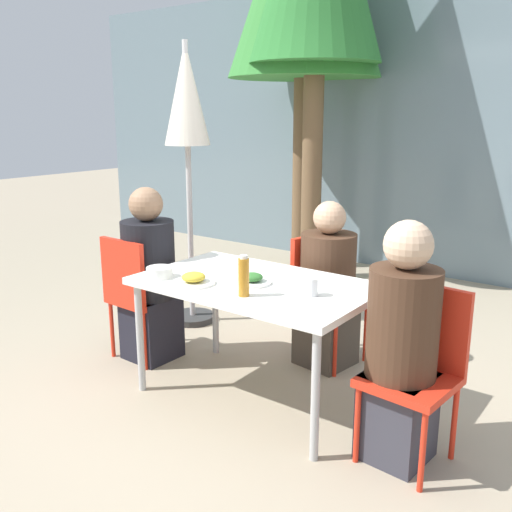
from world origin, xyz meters
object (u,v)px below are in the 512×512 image
at_px(person_far, 327,290).
at_px(salad_bowl, 160,272).
at_px(bottle, 244,277).
at_px(person_left, 149,280).
at_px(person_right, 401,350).
at_px(chair_left, 136,289).
at_px(chair_right, 418,361).
at_px(closed_umbrella, 187,113).
at_px(chair_far, 323,289).
at_px(drinking_cup, 311,287).

distance_m(person_far, salad_bowl, 1.14).
bearing_deg(bottle, person_left, 164.60).
bearing_deg(person_right, person_far, -36.86).
bearing_deg(person_far, salad_bowl, -24.35).
height_order(chair_left, chair_right, same).
bearing_deg(closed_umbrella, bottle, -37.13).
bearing_deg(person_far, bottle, 9.09).
height_order(person_far, closed_umbrella, closed_umbrella).
bearing_deg(person_far, chair_right, 61.36).
distance_m(chair_left, chair_far, 1.27).
xyz_separation_m(chair_far, closed_umbrella, (-1.22, 0.01, 1.16)).
bearing_deg(salad_bowl, person_right, 7.37).
xyz_separation_m(chair_right, chair_far, (-0.95, 0.73, 0.00)).
bearing_deg(chair_left, chair_right, 2.99).
bearing_deg(person_right, person_left, 1.69).
height_order(chair_left, drinking_cup, chair_left).
xyz_separation_m(chair_left, closed_umbrella, (-0.21, 0.78, 1.16)).
height_order(chair_far, bottle, bottle).
xyz_separation_m(drinking_cup, salad_bowl, (-0.90, -0.23, -0.02)).
relative_size(closed_umbrella, bottle, 9.85).
height_order(chair_left, salad_bowl, chair_left).
height_order(bottle, drinking_cup, bottle).
relative_size(chair_far, closed_umbrella, 0.39).
xyz_separation_m(person_right, closed_umbrella, (-2.12, 0.81, 1.09)).
bearing_deg(chair_left, bottle, -8.83).
distance_m(chair_left, person_left, 0.11).
distance_m(drinking_cup, salad_bowl, 0.93).
height_order(chair_right, drinking_cup, chair_right).
bearing_deg(chair_left, salad_bowl, -23.38).
bearing_deg(closed_umbrella, chair_far, -0.24).
xyz_separation_m(chair_far, bottle, (0.08, -0.98, 0.33)).
distance_m(person_far, drinking_cup, 0.80).
bearing_deg(person_left, chair_far, 37.85).
xyz_separation_m(person_left, person_right, (1.85, -0.12, 0.01)).
distance_m(person_left, salad_bowl, 0.55).
relative_size(chair_right, salad_bowl, 5.51).
xyz_separation_m(person_left, chair_far, (0.96, 0.69, -0.06)).
relative_size(chair_right, closed_umbrella, 0.39).
height_order(chair_left, bottle, bottle).
relative_size(closed_umbrella, salad_bowl, 13.96).
distance_m(chair_left, salad_bowl, 0.58).
distance_m(closed_umbrella, drinking_cup, 1.97).
height_order(chair_left, chair_far, same).
relative_size(person_far, closed_umbrella, 0.51).
distance_m(chair_far, drinking_cup, 0.89).
bearing_deg(closed_umbrella, person_left, -69.31).
height_order(bottle, salad_bowl, bottle).
bearing_deg(person_right, closed_umbrella, -15.74).
bearing_deg(person_left, drinking_cup, -1.07).
distance_m(person_right, person_far, 1.11).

